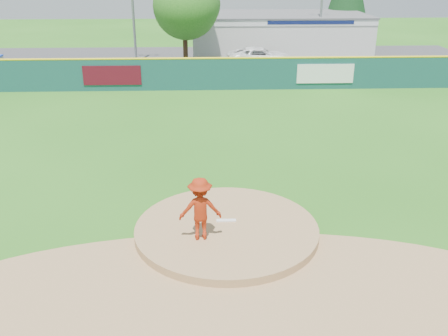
{
  "coord_description": "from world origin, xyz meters",
  "views": [
    {
      "loc": [
        -0.59,
        -13.11,
        7.62
      ],
      "look_at": [
        0.0,
        2.0,
        1.3
      ],
      "focal_mm": 40.0,
      "sensor_mm": 36.0,
      "label": 1
    }
  ],
  "objects_px": {
    "pitcher": "(200,209)",
    "van": "(260,57)",
    "pool_building_grp": "(278,33)",
    "deciduous_tree": "(184,6)"
  },
  "relations": [
    {
      "from": "pitcher",
      "to": "pool_building_grp",
      "type": "xyz_separation_m",
      "value": [
        6.77,
        32.64,
        0.49
      ]
    },
    {
      "from": "van",
      "to": "pool_building_grp",
      "type": "height_order",
      "value": "pool_building_grp"
    },
    {
      "from": "van",
      "to": "deciduous_tree",
      "type": "distance_m",
      "value": 6.91
    },
    {
      "from": "pitcher",
      "to": "van",
      "type": "height_order",
      "value": "pitcher"
    },
    {
      "from": "van",
      "to": "deciduous_tree",
      "type": "xyz_separation_m",
      "value": [
        -5.73,
        -0.58,
        3.82
      ]
    },
    {
      "from": "van",
      "to": "pool_building_grp",
      "type": "bearing_deg",
      "value": -22.26
    },
    {
      "from": "pool_building_grp",
      "to": "deciduous_tree",
      "type": "relative_size",
      "value": 2.07
    },
    {
      "from": "van",
      "to": "pool_building_grp",
      "type": "relative_size",
      "value": 0.34
    },
    {
      "from": "pitcher",
      "to": "pool_building_grp",
      "type": "height_order",
      "value": "pool_building_grp"
    },
    {
      "from": "van",
      "to": "deciduous_tree",
      "type": "height_order",
      "value": "deciduous_tree"
    }
  ]
}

